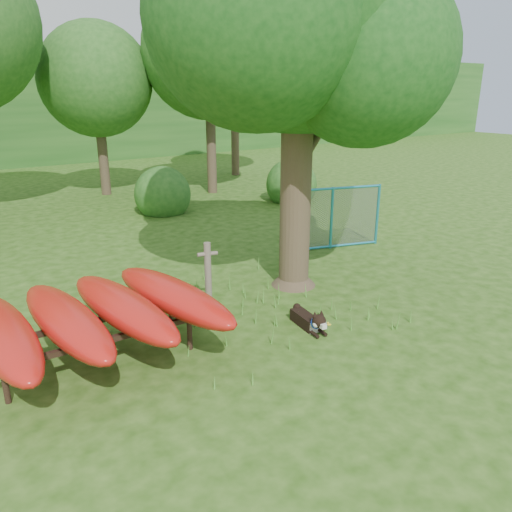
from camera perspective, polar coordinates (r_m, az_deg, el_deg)
ground at (r=8.24m, az=3.70°, el=-9.06°), size 80.00×80.00×0.00m
oak_tree at (r=9.63m, az=4.71°, el=25.71°), size 5.99×5.24×7.53m
wooden_post at (r=8.78m, az=-5.49°, el=-2.34°), size 0.36×0.16×1.31m
kayak_rack at (r=7.47m, az=-17.89°, el=-6.31°), size 3.30×3.10×1.03m
husky_dog at (r=8.42m, az=6.17°, el=-7.34°), size 0.35×0.98×0.44m
fence_section at (r=12.52m, az=8.63°, el=4.30°), size 2.56×0.84×2.59m
wildflower_clump at (r=8.23m, az=8.22°, el=-7.86°), size 0.10×0.09×0.22m
bg_tree_c at (r=19.64m, az=-17.84°, el=18.57°), size 4.00×4.00×6.12m
bg_tree_d at (r=19.28m, az=-5.44°, el=22.25°), size 4.80×4.80×7.50m
bg_tree_e at (r=23.41m, az=-2.53°, el=22.00°), size 4.60×4.60×7.55m
shrub_right at (r=18.02m, az=4.03°, el=6.28°), size 1.80×1.80×1.80m
shrub_mid at (r=16.53m, az=-10.50°, el=4.90°), size 1.80×1.80×1.80m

